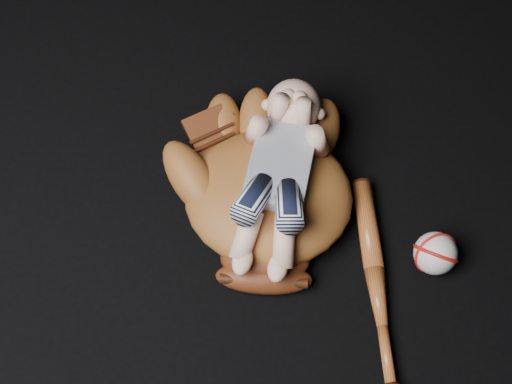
# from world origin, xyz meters

# --- Properties ---
(baseball_glove) EXTENTS (0.43, 0.49, 0.15)m
(baseball_glove) POSITION_xyz_m (-0.10, 0.15, 0.07)
(baseball_glove) COLOR brown
(baseball_glove) RESTS_ON ground
(newborn_baby) EXTENTS (0.26, 0.43, 0.16)m
(newborn_baby) POSITION_xyz_m (-0.08, 0.15, 0.14)
(newborn_baby) COLOR beige
(newborn_baby) RESTS_ON baseball_glove
(baseball_bat) EXTENTS (0.07, 0.42, 0.04)m
(baseball_bat) POSITION_xyz_m (0.11, -0.01, 0.02)
(baseball_bat) COLOR #9D4A1E
(baseball_bat) RESTS_ON ground
(baseball) EXTENTS (0.09, 0.09, 0.08)m
(baseball) POSITION_xyz_m (0.22, 0.04, 0.04)
(baseball) COLOR silver
(baseball) RESTS_ON ground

